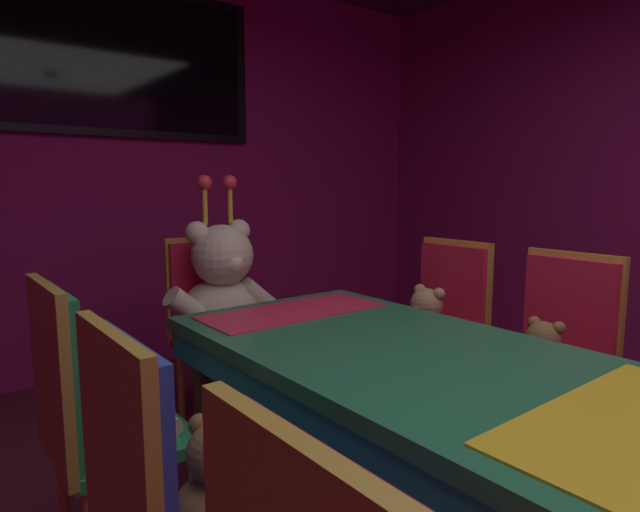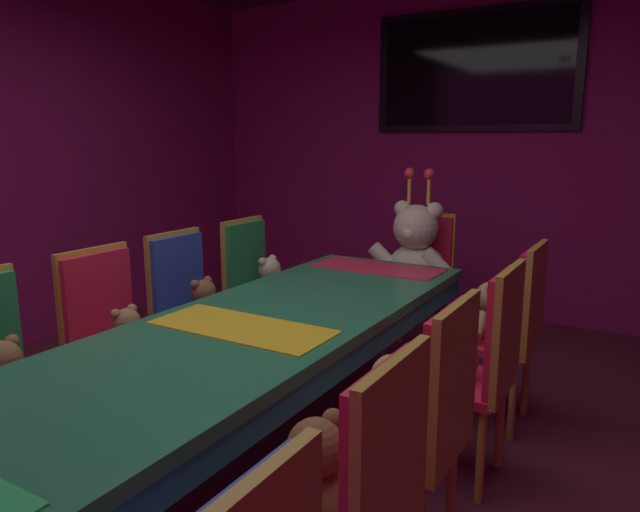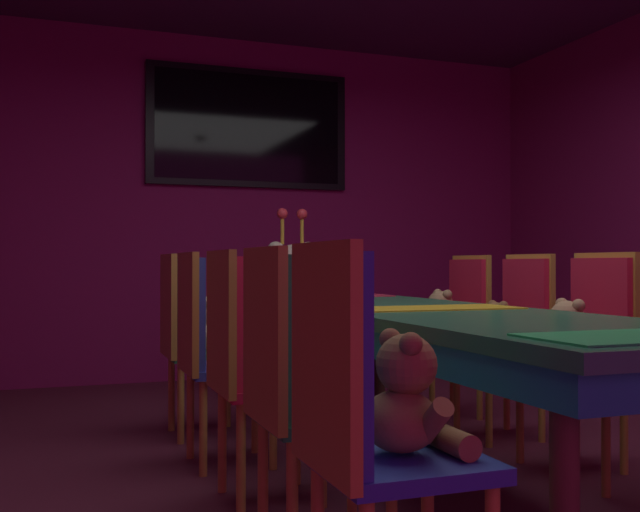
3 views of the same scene
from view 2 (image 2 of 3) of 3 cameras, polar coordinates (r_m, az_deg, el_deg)
The scene contains 21 objects.
ground_plane at distance 2.74m, azimuth -7.24°, elevation -21.86°, with size 7.90×7.90×0.00m, color #591E33.
wall_back at distance 5.19m, azimuth 14.84°, elevation 9.95°, with size 5.20×0.12×2.80m, color #8C1959.
banquet_table at distance 2.44m, azimuth -7.63°, elevation -8.86°, with size 0.90×3.05×0.75m.
teddy_left_1 at distance 2.59m, azimuth -28.50°, elevation -10.70°, with size 0.24×0.31×0.29m.
chair_left_2 at distance 3.03m, azimuth -20.12°, elevation -6.64°, with size 0.42×0.41×0.98m.
teddy_left_2 at distance 2.93m, azimuth -18.31°, elevation -7.63°, with size 0.22×0.28×0.26m.
chair_left_3 at distance 3.42m, azimuth -13.05°, elevation -4.19°, with size 0.42×0.41×0.98m.
teddy_left_3 at distance 3.33m, azimuth -11.23°, elevation -4.87°, with size 0.23×0.30×0.28m.
chair_left_4 at distance 3.87m, azimuth -6.63°, elevation -2.13°, with size 0.42×0.41×0.98m.
teddy_left_4 at distance 3.79m, azimuth -4.88°, elevation -2.56°, with size 0.24×0.31×0.30m.
chair_right_1 at distance 1.62m, azimuth 4.25°, elevation -22.49°, with size 0.42×0.41×0.98m.
teddy_right_1 at distance 1.68m, azimuth -0.56°, elevation -21.12°, with size 0.26×0.34×0.32m.
chair_right_2 at distance 2.07m, azimuth 10.80°, elevation -14.64°, with size 0.42×0.41×0.98m.
teddy_right_2 at distance 2.12m, azimuth 6.98°, elevation -13.97°, with size 0.26×0.33×0.31m.
chair_right_3 at distance 2.62m, azimuth 16.12°, elevation -9.23°, with size 0.42×0.41×0.98m.
teddy_right_3 at distance 2.66m, azimuth 13.07°, elevation -9.19°, with size 0.23×0.29×0.28m.
chair_right_4 at distance 3.17m, azimuth 18.79°, elevation -5.76°, with size 0.42×0.41×0.98m.
teddy_right_4 at distance 3.20m, azimuth 16.23°, elevation -5.48°, with size 0.26×0.34×0.32m.
throne_chair at distance 4.21m, azimuth 10.04°, elevation -1.12°, with size 0.41×0.42×0.98m.
king_teddy_bear at distance 4.03m, azimuth 9.26°, elevation 0.27°, with size 0.66×0.51×0.85m.
wall_tv at distance 5.13m, azimuth 14.93°, elevation 17.21°, with size 1.68×0.06×0.97m.
Camera 2 is at (1.43, -1.79, 1.50)m, focal length 32.60 mm.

